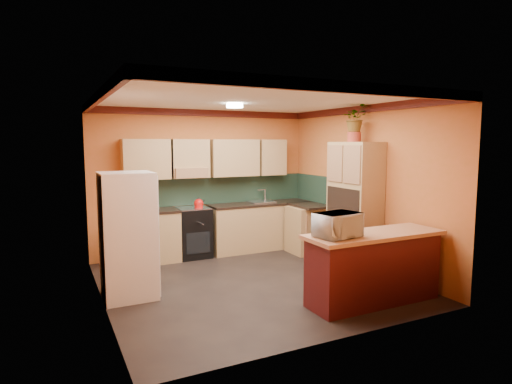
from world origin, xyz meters
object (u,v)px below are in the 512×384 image
at_px(stove, 193,232).
at_px(pantry, 354,206).
at_px(fridge, 128,235).
at_px(breakfast_bar, 373,269).
at_px(base_cabinets_back, 225,230).
at_px(microwave, 338,225).

relative_size(stove, pantry, 0.43).
bearing_deg(fridge, breakfast_bar, -29.65).
bearing_deg(stove, fridge, -131.46).
height_order(base_cabinets_back, pantry, pantry).
xyz_separation_m(stove, breakfast_bar, (1.41, -3.22, -0.02)).
bearing_deg(microwave, pantry, 34.88).
relative_size(fridge, breakfast_bar, 0.94).
xyz_separation_m(base_cabinets_back, fridge, (-2.05, -1.61, 0.41)).
xyz_separation_m(breakfast_bar, microwave, (-0.59, 0.00, 0.64)).
distance_m(base_cabinets_back, pantry, 2.51).
bearing_deg(fridge, base_cabinets_back, 38.19).
height_order(base_cabinets_back, fridge, fridge).
distance_m(stove, fridge, 2.19).
distance_m(stove, microwave, 3.39).
bearing_deg(breakfast_bar, base_cabinets_back, 103.71).
xyz_separation_m(fridge, pantry, (3.60, -0.26, 0.20)).
xyz_separation_m(pantry, microwave, (-1.36, -1.35, 0.03)).
relative_size(base_cabinets_back, pantry, 1.74).
height_order(breakfast_bar, microwave, microwave).
relative_size(stove, microwave, 1.66).
xyz_separation_m(base_cabinets_back, stove, (-0.63, -0.00, 0.02)).
bearing_deg(breakfast_bar, fridge, 150.35).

